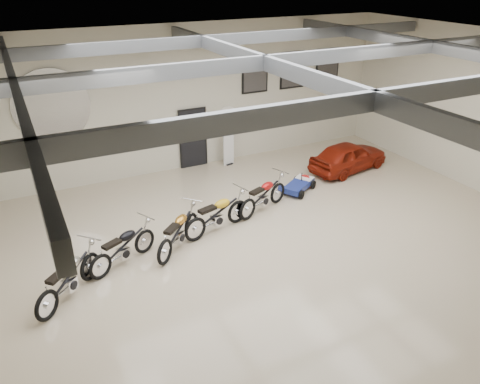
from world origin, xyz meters
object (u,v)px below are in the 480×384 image
banner_stand (229,143)px  motorcycle_red (263,195)px  motorcycle_silver (68,277)px  motorcycle_gold (178,231)px  motorcycle_yellow (217,214)px  motorcycle_black (123,247)px  vintage_car (348,156)px  go_kart (301,182)px

banner_stand → motorcycle_red: (-0.64, -3.74, -0.31)m
motorcycle_silver → motorcycle_gold: 2.93m
motorcycle_yellow → motorcycle_red: 1.78m
motorcycle_black → motorcycle_red: 4.51m
banner_stand → motorcycle_silver: bearing=-154.5°
motorcycle_red → vintage_car: 4.43m
motorcycle_gold → motorcycle_silver: bearing=153.7°
motorcycle_red → motorcycle_yellow: bearing=173.6°
motorcycle_gold → vintage_car: motorcycle_gold is taller
motorcycle_red → go_kart: (1.81, 0.72, -0.24)m
banner_stand → go_kart: (1.16, -3.02, -0.55)m
motorcycle_silver → motorcycle_yellow: size_ratio=0.98×
go_kart → motorcycle_silver: bearing=166.1°
banner_stand → vintage_car: (3.58, -2.40, -0.31)m
motorcycle_silver → motorcycle_gold: size_ratio=1.02×
motorcycle_gold → motorcycle_yellow: size_ratio=0.97×
banner_stand → motorcycle_black: bearing=-151.9°
motorcycle_silver → motorcycle_black: bearing=-15.5°
vintage_car → motorcycle_black: bearing=94.0°
motorcycle_gold → motorcycle_red: 3.09m
go_kart → vintage_car: size_ratio=0.51×
motorcycle_silver → motorcycle_black: size_ratio=1.06×
motorcycle_silver → vintage_car: (10.01, 2.98, -0.01)m
motorcycle_black → motorcycle_silver: bearing=-178.6°
motorcycle_black → motorcycle_yellow: size_ratio=0.93×
motorcycle_gold → go_kart: (4.78, 1.56, -0.25)m
motorcycle_yellow → vintage_car: (5.94, 1.81, -0.02)m
motorcycle_gold → vintage_car: (7.19, 2.17, -0.00)m
motorcycle_black → motorcycle_gold: motorcycle_gold is taller
motorcycle_silver → motorcycle_gold: (2.82, 0.80, -0.01)m
motorcycle_black → motorcycle_red: (4.42, 0.91, 0.01)m
motorcycle_gold → banner_stand: bearing=9.5°
banner_stand → vintage_car: banner_stand is taller
motorcycle_yellow → motorcycle_red: (1.72, 0.48, -0.02)m
banner_stand → motorcycle_red: size_ratio=0.83×
go_kart → motorcycle_yellow: bearing=167.5°
banner_stand → motorcycle_black: size_ratio=0.85×
motorcycle_black → motorcycle_gold: bearing=-24.0°
motorcycle_black → motorcycle_gold: 1.45m
motorcycle_silver → motorcycle_red: size_ratio=1.03×
motorcycle_yellow → go_kart: size_ratio=1.34×
banner_stand → motorcycle_gold: 5.84m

